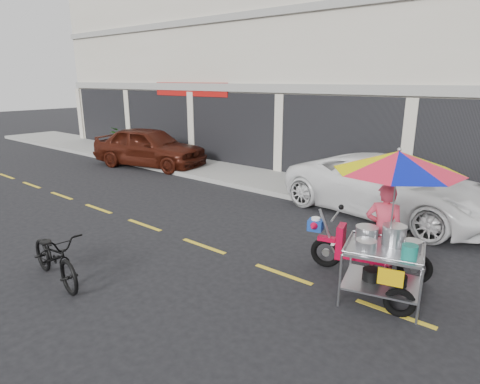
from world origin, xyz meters
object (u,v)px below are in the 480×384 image
Objects in this scene: near_bicycle at (55,256)px; food_vendor_rig at (389,202)px; white_pickup at (390,187)px; maroon_sedan at (149,147)px.

food_vendor_rig is (4.45, 3.28, 1.06)m from near_bicycle.
food_vendor_rig is at bearing -47.27° from near_bicycle.
near_bicycle is (-3.15, -7.21, -0.28)m from white_pickup.
near_bicycle is 0.65× the size of food_vendor_rig.
maroon_sedan is at bearing 146.26° from food_vendor_rig.
maroon_sedan is at bearing 48.45° from near_bicycle.
food_vendor_rig is at bearing -122.75° from maroon_sedan.
near_bicycle is at bearing 165.17° from white_pickup.
maroon_sedan reaches higher than white_pickup.
food_vendor_rig reaches higher than near_bicycle.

